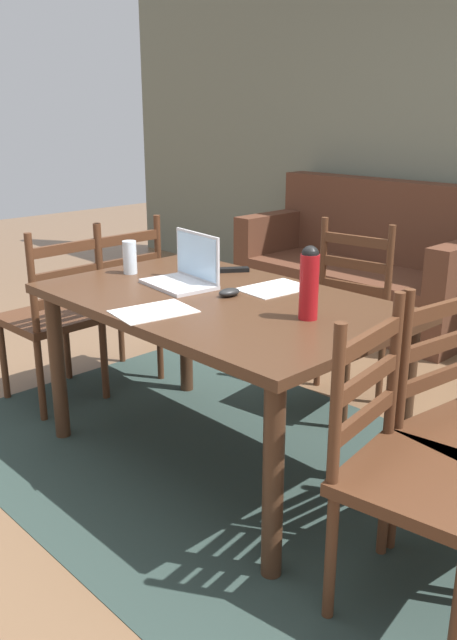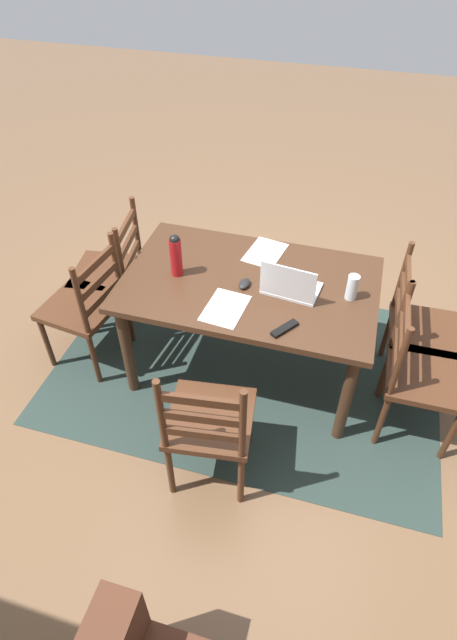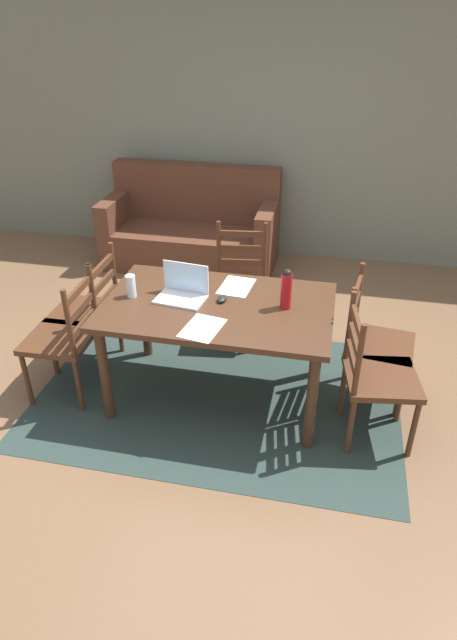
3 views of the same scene
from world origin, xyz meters
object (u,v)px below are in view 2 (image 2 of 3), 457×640
chair_right_near (111,272)px  chair_left_near (420,329)px  computer_mouse (245,284)px  water_bottle (176,254)px  dining_table (249,294)px  chair_far_head (209,424)px  chair_left_far (419,373)px  chair_right_far (85,307)px  tv_remote (285,328)px  laptop (290,286)px  drinking_glass (352,287)px

chair_right_near → chair_left_near: 2.09m
computer_mouse → water_bottle: bearing=5.4°
dining_table → chair_left_near: (-1.04, -0.19, -0.19)m
chair_far_head → chair_right_near: size_ratio=1.00×
chair_left_far → chair_right_far: 2.09m
chair_right_near → dining_table: bearing=169.5°
water_bottle → tv_remote: (-0.72, 0.30, -0.13)m
dining_table → chair_far_head: bearing=90.4°
chair_far_head → tv_remote: bearing=-119.2°
chair_left_near → chair_left_far: bearing=90.0°
laptop → tv_remote: 0.31m
laptop → tv_remote: (-0.03, 0.31, -0.05)m
chair_left_far → chair_right_near: bearing=-10.3°
dining_table → laptop: size_ratio=4.38×
chair_left_far → chair_left_near: same height
chair_left_near → laptop: bearing=16.0°
laptop → water_bottle: size_ratio=1.26×
chair_right_near → laptop: size_ratio=2.76×
dining_table → tv_remote: 0.46m
chair_right_near → computer_mouse: chair_right_near is taller
tv_remote → chair_far_head: bearing=-84.2°
chair_left_near → drinking_glass: (0.45, 0.17, 0.37)m
chair_right_near → chair_left_near: bearing=179.8°
chair_far_head → chair_right_far: size_ratio=1.00×
chair_right_near → computer_mouse: 1.09m
drinking_glass → chair_left_near: bearing=-159.4°
chair_right_near → chair_left_far: same height
laptop → drinking_glass: 0.35m
chair_right_near → chair_left_near: size_ratio=1.00×
dining_table → chair_right_far: size_ratio=1.59×
chair_left_near → computer_mouse: size_ratio=9.50×
chair_right_near → chair_left_far: (-2.09, 0.38, 0.00)m
chair_far_head → laptop: bearing=-106.8°
chair_right_near → drinking_glass: bearing=173.8°
water_bottle → computer_mouse: water_bottle is taller
chair_left_near → drinking_glass: chair_left_near is taller
drinking_glass → water_bottle: bearing=3.4°
chair_right_near → computer_mouse: bearing=166.8°
chair_right_far → chair_left_near: (-2.09, -0.38, 0.00)m
laptop → chair_right_near: bearing=-10.3°
chair_left_far → computer_mouse: chair_left_far is taller
chair_far_head → drinking_glass: 1.10m
laptop → water_bottle: 0.69m
dining_table → chair_right_far: (1.04, 0.19, -0.19)m
drinking_glass → tv_remote: (0.31, 0.36, -0.07)m
chair_left_near → computer_mouse: 1.13m
chair_right_far → chair_far_head: bearing=148.3°
laptop → computer_mouse: 0.27m
dining_table → drinking_glass: size_ratio=9.75×
chair_right_near → chair_left_far: bearing=169.7°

